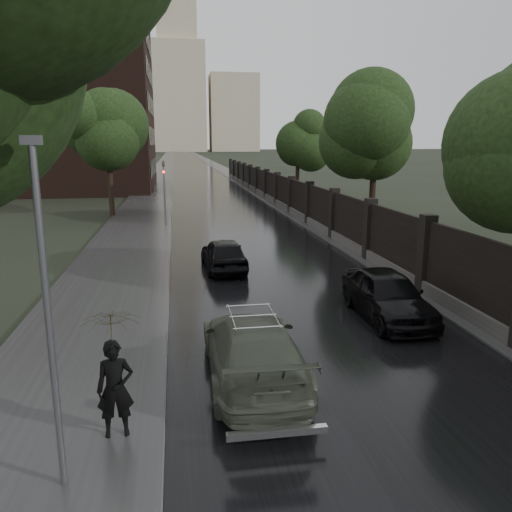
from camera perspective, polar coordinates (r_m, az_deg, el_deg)
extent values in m
cube|color=black|center=(195.33, -8.22, 11.21)|extent=(8.00, 420.00, 0.02)
cube|color=#2D2D2D|center=(195.31, -10.01, 11.17)|extent=(4.00, 420.00, 0.16)
cube|color=#2D2D2D|center=(195.51, -6.58, 11.26)|extent=(3.00, 420.00, 0.08)
cube|color=#383533|center=(38.43, 3.34, 5.66)|extent=(0.40, 75.00, 0.50)
cube|color=black|center=(38.30, 3.37, 7.51)|extent=(0.15, 75.00, 2.00)
cube|color=black|center=(75.77, -2.92, 10.01)|extent=(0.45, 0.45, 2.70)
cylinder|color=black|center=(35.56, -16.36, 8.92)|extent=(0.36, 0.36, 5.85)
sphere|color=black|center=(35.50, -16.60, 12.69)|extent=(4.25, 4.25, 4.25)
cylinder|color=black|center=(29.51, 13.22, 8.09)|extent=(0.36, 0.36, 5.53)
sphere|color=black|center=(29.43, 13.44, 12.38)|extent=(4.08, 4.08, 4.08)
cylinder|color=black|center=(46.64, 4.77, 9.99)|extent=(0.36, 0.36, 5.53)
sphere|color=black|center=(46.59, 4.83, 12.71)|extent=(4.08, 4.08, 4.08)
cylinder|color=#59595E|center=(7.40, -22.50, -8.09)|extent=(0.10, 0.10, 5.00)
cube|color=#59595E|center=(6.96, -24.32, 11.98)|extent=(0.25, 0.12, 0.12)
cylinder|color=#59595E|center=(30.45, -10.36, 5.96)|extent=(0.12, 0.12, 3.00)
imported|color=#59595E|center=(30.28, -10.52, 9.72)|extent=(0.16, 0.20, 1.00)
sphere|color=#FF0C0C|center=(30.14, -10.51, 9.42)|extent=(0.14, 0.14, 0.14)
cube|color=black|center=(59.22, -24.19, 16.56)|extent=(24.00, 18.00, 20.00)
cube|color=tan|center=(307.02, -14.98, 15.56)|extent=(28.00, 22.00, 44.00)
cube|color=tan|center=(307.78, -2.57, 15.95)|extent=(28.00, 22.00, 44.00)
cube|color=tan|center=(306.28, -8.82, 17.34)|extent=(30.00, 30.00, 60.00)
cube|color=tan|center=(312.10, -9.10, 24.67)|extent=(22.00, 22.00, 40.00)
imported|color=#444B3C|center=(10.87, -0.36, -10.58)|extent=(2.02, 4.87, 1.41)
imported|color=black|center=(20.03, -3.72, 0.23)|extent=(1.74, 3.96, 1.33)
imported|color=black|center=(14.99, 14.75, -4.31)|extent=(1.70, 4.21, 1.43)
imported|color=black|center=(8.94, -15.79, -14.40)|extent=(0.65, 0.46, 1.68)
imported|color=black|center=(8.42, -16.34, -6.20)|extent=(1.07, 1.09, 0.90)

